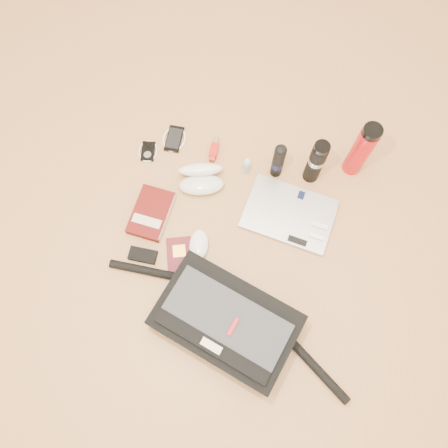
# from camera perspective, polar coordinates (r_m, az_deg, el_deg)

# --- Properties ---
(ground) EXTENTS (4.00, 4.00, 0.00)m
(ground) POSITION_cam_1_polar(r_m,az_deg,el_deg) (1.69, 0.70, -4.57)
(ground) COLOR #B37E4A
(ground) RESTS_ON ground
(messenger_bag) EXTENTS (0.92, 0.48, 0.14)m
(messenger_bag) POSITION_cam_1_polar(r_m,az_deg,el_deg) (1.59, 0.19, -12.61)
(messenger_bag) COLOR black
(messenger_bag) RESTS_ON ground
(laptop) EXTENTS (0.40, 0.32, 0.03)m
(laptop) POSITION_cam_1_polar(r_m,az_deg,el_deg) (1.76, 8.54, 1.25)
(laptop) COLOR #A5A5A8
(laptop) RESTS_ON ground
(book) EXTENTS (0.17, 0.23, 0.04)m
(book) POSITION_cam_1_polar(r_m,az_deg,el_deg) (1.76, -9.45, 1.39)
(book) COLOR #4E0C0A
(book) RESTS_ON ground
(passport) EXTENTS (0.12, 0.15, 0.01)m
(passport) POSITION_cam_1_polar(r_m,az_deg,el_deg) (1.71, -5.85, -3.88)
(passport) COLOR #521119
(passport) RESTS_ON ground
(mouse) EXTENTS (0.08, 0.13, 0.04)m
(mouse) POSITION_cam_1_polar(r_m,az_deg,el_deg) (1.69, -3.30, -2.73)
(mouse) COLOR white
(mouse) RESTS_ON ground
(sunglasses_case) EXTENTS (0.21, 0.18, 0.11)m
(sunglasses_case) POSITION_cam_1_polar(r_m,az_deg,el_deg) (1.77, -3.03, 6.10)
(sunglasses_case) COLOR silver
(sunglasses_case) RESTS_ON ground
(ipod) EXTENTS (0.08, 0.10, 0.01)m
(ipod) POSITION_cam_1_polar(r_m,az_deg,el_deg) (1.89, -9.88, 9.34)
(ipod) COLOR black
(ipod) RESTS_ON ground
(phone) EXTENTS (0.10, 0.13, 0.01)m
(phone) POSITION_cam_1_polar(r_m,az_deg,el_deg) (1.90, -6.51, 10.99)
(phone) COLOR black
(phone) RESTS_ON ground
(inhaler) EXTENTS (0.04, 0.11, 0.03)m
(inhaler) POSITION_cam_1_polar(r_m,az_deg,el_deg) (1.86, -1.30, 9.69)
(inhaler) COLOR #B51818
(inhaler) RESTS_ON ground
(spray_bottle) EXTENTS (0.03, 0.03, 0.10)m
(spray_bottle) POSITION_cam_1_polar(r_m,az_deg,el_deg) (1.79, 2.99, 7.54)
(spray_bottle) COLOR #93B4CB
(spray_bottle) RESTS_ON ground
(aerosol_can) EXTENTS (0.06, 0.06, 0.20)m
(aerosol_can) POSITION_cam_1_polar(r_m,az_deg,el_deg) (1.75, 7.10, 8.17)
(aerosol_can) COLOR black
(aerosol_can) RESTS_ON ground
(thermos_black) EXTENTS (0.08, 0.08, 0.25)m
(thermos_black) POSITION_cam_1_polar(r_m,az_deg,el_deg) (1.74, 11.92, 7.94)
(thermos_black) COLOR black
(thermos_black) RESTS_ON ground
(thermos_red) EXTENTS (0.10, 0.10, 0.29)m
(thermos_red) POSITION_cam_1_polar(r_m,az_deg,el_deg) (1.79, 17.49, 9.20)
(thermos_red) COLOR red
(thermos_red) RESTS_ON ground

